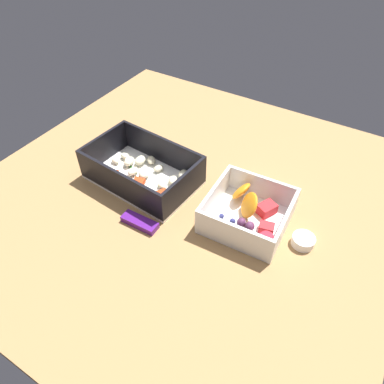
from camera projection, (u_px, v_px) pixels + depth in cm
name	position (u px, v px, depth cm)	size (l,w,h in cm)	color
table_surface	(188.00, 195.00, 71.52)	(80.00, 80.00, 2.00)	#9E7547
pasta_container	(143.00, 172.00, 71.74)	(22.82, 15.37, 6.90)	white
fruit_bowl	(248.00, 214.00, 63.79)	(14.75, 14.58, 5.65)	white
candy_bar	(140.00, 222.00, 64.18)	(7.00, 2.40, 1.20)	#51197A
paper_cup_liner	(303.00, 241.00, 60.82)	(3.92, 3.92, 1.69)	white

